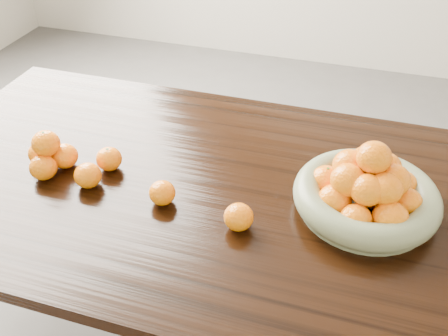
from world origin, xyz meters
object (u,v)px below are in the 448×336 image
(dining_table, at_px, (237,213))
(fruit_bowl, at_px, (367,192))
(loose_orange_0, at_px, (109,159))
(orange_pyramid, at_px, (49,155))

(dining_table, xyz_separation_m, fruit_bowl, (0.34, 0.02, 0.15))
(fruit_bowl, xyz_separation_m, loose_orange_0, (-0.73, -0.04, -0.03))
(orange_pyramid, bearing_deg, loose_orange_0, 17.66)
(dining_table, distance_m, fruit_bowl, 0.37)
(loose_orange_0, bearing_deg, orange_pyramid, -162.34)
(fruit_bowl, relative_size, orange_pyramid, 2.55)
(loose_orange_0, bearing_deg, fruit_bowl, 2.96)
(fruit_bowl, bearing_deg, loose_orange_0, -177.04)
(fruit_bowl, bearing_deg, dining_table, -177.13)
(fruit_bowl, bearing_deg, orange_pyramid, -174.26)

